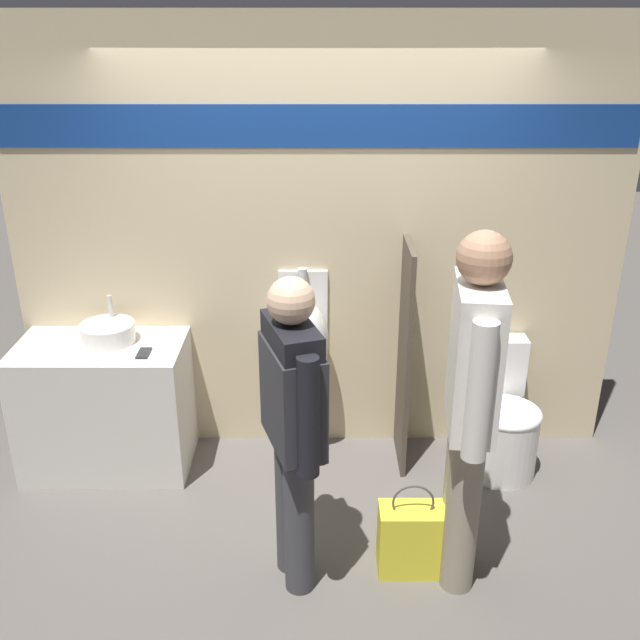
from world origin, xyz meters
The scene contains 11 objects.
ground_plane centered at (0.00, 0.00, 0.00)m, with size 16.00×16.00×0.00m, color #5B5651.
display_wall centered at (0.00, 0.60, 1.36)m, with size 3.76×0.07×2.70m.
sink_counter centered at (-1.32, 0.28, 0.42)m, with size 1.01×0.58×0.84m.
sink_basin centered at (-1.27, 0.34, 0.89)m, with size 0.33×0.33×0.26m.
cell_phone centered at (-1.02, 0.16, 0.84)m, with size 0.07×0.14×0.01m.
divider_near_counter centered at (0.53, 0.35, 0.72)m, with size 0.03×0.45×1.45m.
urinal_near_counter centered at (-0.09, 0.42, 0.81)m, with size 0.32×0.31×1.24m.
toilet centered at (1.16, 0.24, 0.31)m, with size 0.43×0.59×0.94m.
person_in_vest centered at (-0.11, -0.73, 0.95)m, with size 0.33×0.55×1.63m.
person_with_lanyard centered at (0.71, -0.70, 1.01)m, with size 0.25×0.64×1.83m.
shopping_bag centered at (0.48, -0.68, 0.20)m, with size 0.34×0.18×0.53m.
Camera 1 is at (0.01, -3.59, 2.66)m, focal length 40.00 mm.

